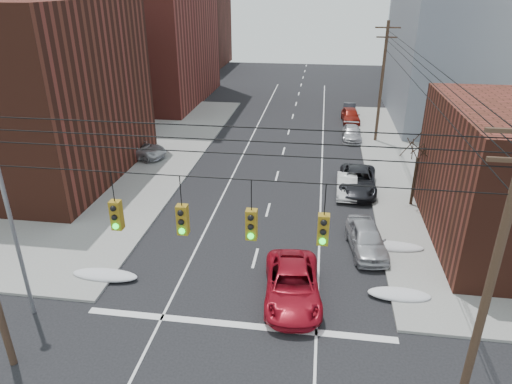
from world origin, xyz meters
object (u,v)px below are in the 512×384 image
(parked_car_b, at_px, (347,186))
(lot_car_b, at_px, (137,149))
(lot_car_c, at_px, (62,158))
(lot_car_d, at_px, (61,160))
(parked_car_c, at_px, (358,181))
(parked_car_a, at_px, (366,238))
(lot_car_a, at_px, (90,163))
(parked_car_e, at_px, (351,115))
(parked_car_d, at_px, (352,133))
(parked_car_f, at_px, (349,109))
(red_pickup, at_px, (292,285))

(parked_car_b, bearing_deg, lot_car_b, 166.07)
(lot_car_c, distance_m, lot_car_d, 0.24)
(lot_car_b, bearing_deg, parked_car_c, -90.33)
(parked_car_a, relative_size, lot_car_b, 0.90)
(parked_car_b, height_order, lot_car_a, lot_car_a)
(parked_car_c, height_order, parked_car_e, parked_car_c)
(parked_car_d, bearing_deg, parked_car_a, -89.99)
(parked_car_e, bearing_deg, parked_car_f, 86.63)
(red_pickup, xyz_separation_m, parked_car_f, (4.13, 34.88, -0.13))
(parked_car_a, distance_m, parked_car_c, 8.35)
(parked_car_e, xyz_separation_m, lot_car_a, (-21.26, -18.07, 0.08))
(lot_car_a, xyz_separation_m, lot_car_b, (2.51, 3.77, 0.02))
(red_pickup, height_order, parked_car_d, red_pickup)
(parked_car_d, height_order, lot_car_a, lot_car_a)
(parked_car_a, height_order, parked_car_d, parked_car_a)
(parked_car_a, relative_size, lot_car_a, 1.10)
(parked_car_e, bearing_deg, lot_car_d, -147.40)
(parked_car_d, bearing_deg, parked_car_e, 89.14)
(parked_car_d, bearing_deg, lot_car_c, -154.89)
(parked_car_d, height_order, parked_car_e, parked_car_e)
(parked_car_d, bearing_deg, parked_car_c, -90.36)
(parked_car_d, height_order, lot_car_c, lot_car_c)
(parked_car_d, relative_size, parked_car_e, 0.98)
(parked_car_c, xyz_separation_m, lot_car_d, (-23.76, 1.01, -0.01))
(lot_car_c, bearing_deg, parked_car_c, -116.60)
(red_pickup, bearing_deg, parked_car_c, 68.56)
(lot_car_b, bearing_deg, parked_car_b, -92.97)
(lot_car_d, bearing_deg, lot_car_c, 15.50)
(parked_car_f, distance_m, lot_car_a, 30.02)
(parked_car_c, distance_m, lot_car_a, 20.96)
(parked_car_b, xyz_separation_m, lot_car_d, (-22.97, 1.70, 0.12))
(parked_car_b, distance_m, lot_car_c, 23.09)
(parked_car_b, distance_m, lot_car_d, 23.04)
(parked_car_c, distance_m, lot_car_d, 23.78)
(parked_car_b, height_order, lot_car_c, lot_car_c)
(parked_car_c, height_order, lot_car_c, parked_car_c)
(parked_car_a, relative_size, parked_car_f, 1.18)
(red_pickup, bearing_deg, lot_car_a, 135.99)
(parked_car_b, distance_m, parked_car_c, 1.05)
(lot_car_a, xyz_separation_m, lot_car_d, (-2.80, 0.60, -0.07))
(parked_car_a, bearing_deg, parked_car_b, 88.17)
(lot_car_d, bearing_deg, lot_car_a, -96.16)
(red_pickup, height_order, lot_car_b, lot_car_b)
(lot_car_a, bearing_deg, parked_car_a, -118.76)
(parked_car_c, height_order, parked_car_d, parked_car_c)
(parked_car_c, xyz_separation_m, lot_car_c, (-23.80, 1.24, 0.05))
(lot_car_a, bearing_deg, parked_car_c, -97.22)
(parked_car_f, height_order, lot_car_c, lot_car_c)
(parked_car_f, bearing_deg, lot_car_d, -135.10)
(lot_car_d, bearing_deg, lot_car_b, -53.21)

